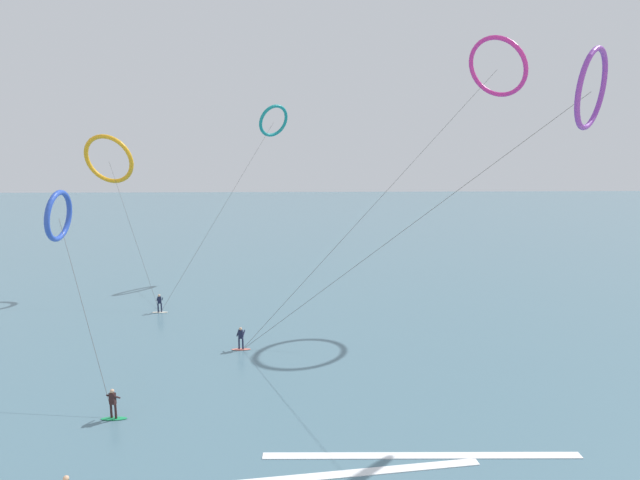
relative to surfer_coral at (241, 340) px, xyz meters
The scene contains 11 objects.
sea_water 82.76m from the surfer_coral, 86.08° to the left, with size 400.00×200.00×0.08m, color slate.
surfer_coral is the anchor object (origin of this frame).
surfer_emerald 11.11m from the surfer_coral, 120.64° to the right, with size 1.40×0.64×1.70m.
surfer_ivory 12.50m from the surfer_coral, 131.96° to the left, with size 1.40×0.66×1.70m.
kite_amber 26.66m from the surfer_coral, 130.53° to the left, with size 9.61×10.08×16.37m.
kite_violet 27.20m from the surfer_coral, 20.23° to the right, with size 22.07×9.29×19.75m.
kite_magenta 31.19m from the surfer_coral, 22.96° to the left, with size 24.32×12.27×24.08m.
kite_cobalt 14.64m from the surfer_coral, 164.35° to the right, with size 5.53×8.22×11.93m.
kite_teal 30.94m from the surfer_coral, 86.92° to the left, with size 11.95×18.35×20.20m.
wave_crest_mid 15.57m from the surfer_coral, 75.56° to the right, with size 17.04×0.50×0.12m, color white.
wave_crest_far 16.86m from the surfer_coral, 53.90° to the right, with size 14.86×0.50×0.12m, color white.
Camera 1 is at (-1.41, -11.69, 13.71)m, focal length 27.84 mm.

